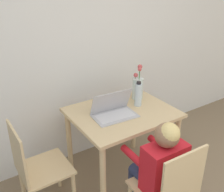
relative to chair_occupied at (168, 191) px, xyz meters
The scene contains 8 objects.
wall_back 1.56m from the chair_occupied, 87.68° to the left, with size 6.40×0.05×2.50m.
dining_table 0.76m from the chair_occupied, 82.72° to the left, with size 0.91×0.74×0.75m.
chair_occupied is the anchor object (origin of this frame).
chair_spare 1.06m from the chair_occupied, 133.75° to the left, with size 0.40×0.40×0.86m.
person_seated 0.21m from the chair_occupied, 88.02° to the left, with size 0.34×0.43×0.99m.
laptop 0.80m from the chair_occupied, 91.12° to the left, with size 0.39×0.26×0.22m.
flower_vase 1.04m from the chair_occupied, 66.46° to the left, with size 0.11×0.11×0.35m.
water_bottle 0.90m from the chair_occupied, 68.93° to the left, with size 0.07×0.07×0.24m.
Camera 1 is at (-1.19, -0.10, 1.88)m, focal length 42.00 mm.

